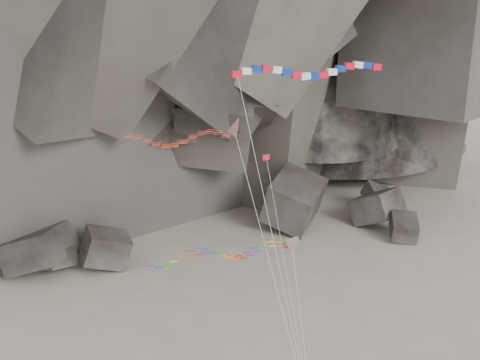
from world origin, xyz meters
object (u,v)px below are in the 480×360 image
object	(u,v)px
delta_kite	(175,137)
banner_kite	(309,73)
pennant_kite	(275,210)
parafoil_kite	(216,253)

from	to	relation	value
delta_kite	banner_kite	bearing A→B (deg)	-34.22
delta_kite	pennant_kite	size ratio (longest dim) A/B	1.07
parafoil_kite	pennant_kite	distance (m)	5.79
parafoil_kite	pennant_kite	bearing A→B (deg)	-42.48
parafoil_kite	pennant_kite	world-z (taller)	pennant_kite
banner_kite	pennant_kite	xyz separation A→B (m)	(-3.66, -2.99, -9.13)
parafoil_kite	delta_kite	bearing A→B (deg)	97.95
delta_kite	parafoil_kite	distance (m)	9.44
parafoil_kite	pennant_kite	xyz separation A→B (m)	(3.69, -2.32, 3.81)
delta_kite	parafoil_kite	world-z (taller)	delta_kite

